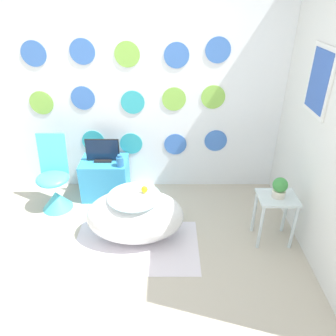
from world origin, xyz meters
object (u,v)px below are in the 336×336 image
Objects in this scene: vase at (121,161)px; potted_plant_left at (281,188)px; bathtub at (137,216)px; tv at (104,151)px; chair at (56,187)px.

potted_plant_left reaches higher than vase.
tv reaches higher than bathtub.
potted_plant_left is at bearing -2.02° from bathtub.
vase is (0.21, -0.14, -0.06)m from tv.
tv is (-0.43, 0.77, 0.34)m from bathtub.
chair is 0.68m from tv.
bathtub is 1.08m from chair.
chair is 6.08× the size of vase.
tv is at bearing 26.39° from chair.
chair is 2.25× the size of tv.
bathtub is 6.79× the size of vase.
bathtub is 1.42m from potted_plant_left.
tv is at bearing 119.16° from bathtub.
bathtub is at bearing -27.76° from chair.
chair reaches higher than potted_plant_left.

